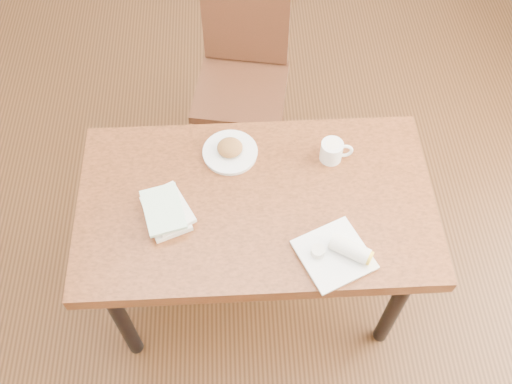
{
  "coord_description": "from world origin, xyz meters",
  "views": [
    {
      "loc": [
        -0.05,
        -1.09,
        2.46
      ],
      "look_at": [
        0.0,
        0.0,
        0.8
      ],
      "focal_mm": 40.0,
      "sensor_mm": 36.0,
      "label": 1
    }
  ],
  "objects_px": {
    "table": "(256,212)",
    "chair_far": "(243,67)",
    "coffee_mug": "(333,151)",
    "plate_burrito": "(339,253)",
    "book_stack": "(166,211)",
    "plate_scone": "(230,151)"
  },
  "relations": [
    {
      "from": "chair_far",
      "to": "coffee_mug",
      "type": "relative_size",
      "value": 7.83
    },
    {
      "from": "chair_far",
      "to": "book_stack",
      "type": "distance_m",
      "value": 0.99
    },
    {
      "from": "chair_far",
      "to": "plate_burrito",
      "type": "height_order",
      "value": "chair_far"
    },
    {
      "from": "plate_burrito",
      "to": "book_stack",
      "type": "xyz_separation_m",
      "value": [
        -0.58,
        0.19,
        0.0
      ]
    },
    {
      "from": "chair_far",
      "to": "book_stack",
      "type": "bearing_deg",
      "value": -107.92
    },
    {
      "from": "chair_far",
      "to": "plate_scone",
      "type": "height_order",
      "value": "chair_far"
    },
    {
      "from": "table",
      "to": "plate_burrito",
      "type": "distance_m",
      "value": 0.37
    },
    {
      "from": "chair_far",
      "to": "coffee_mug",
      "type": "xyz_separation_m",
      "value": [
        0.31,
        -0.7,
        0.24
      ]
    },
    {
      "from": "table",
      "to": "coffee_mug",
      "type": "relative_size",
      "value": 10.44
    },
    {
      "from": "coffee_mug",
      "to": "plate_burrito",
      "type": "relative_size",
      "value": 0.42
    },
    {
      "from": "plate_scone",
      "to": "coffee_mug",
      "type": "height_order",
      "value": "coffee_mug"
    },
    {
      "from": "coffee_mug",
      "to": "plate_burrito",
      "type": "bearing_deg",
      "value": -93.78
    },
    {
      "from": "book_stack",
      "to": "plate_scone",
      "type": "bearing_deg",
      "value": 48.2
    },
    {
      "from": "plate_burrito",
      "to": "book_stack",
      "type": "height_order",
      "value": "plate_burrito"
    },
    {
      "from": "plate_scone",
      "to": "chair_far",
      "type": "bearing_deg",
      "value": 84.06
    },
    {
      "from": "table",
      "to": "chair_far",
      "type": "bearing_deg",
      "value": 91.14
    },
    {
      "from": "chair_far",
      "to": "book_stack",
      "type": "relative_size",
      "value": 4.1
    },
    {
      "from": "book_stack",
      "to": "coffee_mug",
      "type": "bearing_deg",
      "value": 19.84
    },
    {
      "from": "coffee_mug",
      "to": "plate_scone",
      "type": "bearing_deg",
      "value": 174.43
    },
    {
      "from": "table",
      "to": "coffee_mug",
      "type": "height_order",
      "value": "coffee_mug"
    },
    {
      "from": "coffee_mug",
      "to": "book_stack",
      "type": "relative_size",
      "value": 0.52
    },
    {
      "from": "plate_scone",
      "to": "plate_burrito",
      "type": "bearing_deg",
      "value": -51.89
    }
  ]
}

